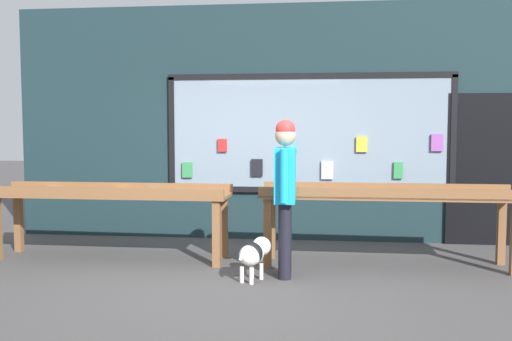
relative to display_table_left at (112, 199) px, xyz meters
name	(u,v)px	position (x,y,z in m)	size (l,w,h in m)	color
ground_plane	(234,281)	(1.67, -0.86, -0.75)	(40.00, 40.00, 0.00)	#474444
shopfront_facade	(264,124)	(1.75, 1.53, 0.92)	(7.18, 0.29, 3.39)	#192D33
display_table_left	(112,199)	(0.00, 0.00, 0.00)	(2.95, 0.68, 0.92)	brown
display_table_right	(386,201)	(3.34, 0.00, 0.03)	(2.95, 0.69, 0.95)	brown
person_browsing	(285,185)	(2.19, -0.62, 0.26)	(0.23, 0.68, 1.72)	black
small_dog	(254,253)	(1.87, -0.78, -0.46)	(0.36, 0.55, 0.44)	white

